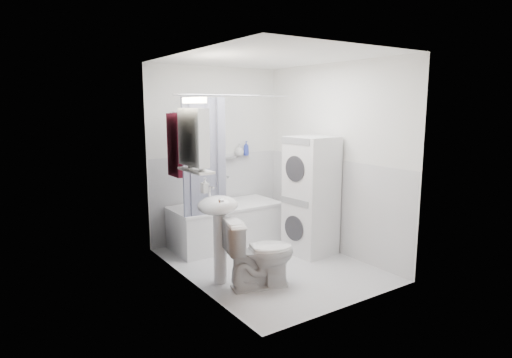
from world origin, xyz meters
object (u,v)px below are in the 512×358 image
toilet (260,253)px  sink (218,219)px  washer_dryer (311,196)px  bathtub (226,223)px

toilet → sink: bearing=57.9°
washer_dryer → toilet: 1.29m
bathtub → washer_dryer: washer_dryer is taller
washer_dryer → sink: bearing=-178.5°
sink → toilet: size_ratio=1.41×
sink → toilet: 0.56m
bathtub → washer_dryer: bearing=-49.5°
washer_dryer → toilet: (-1.13, -0.50, -0.39)m
bathtub → sink: bearing=-123.0°
sink → washer_dryer: 1.44m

